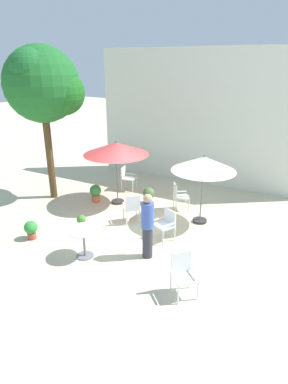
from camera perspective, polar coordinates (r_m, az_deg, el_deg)
ground_plane at (r=10.02m, az=-0.72°, el=-6.10°), size 60.00×60.00×0.00m
villa_facade at (r=13.34m, az=9.31°, el=12.54°), size 8.44×0.30×5.19m
shade_tree at (r=11.73m, az=-17.09°, el=17.46°), size 2.60×2.48×5.22m
patio_umbrella_0 at (r=11.07m, az=-4.87°, el=7.48°), size 2.22×2.22×2.24m
patio_umbrella_1 at (r=9.78m, az=10.35°, el=4.76°), size 1.92×1.92×2.17m
cafe_table_0 at (r=8.50m, az=-10.44°, el=-7.82°), size 0.81×0.81×0.78m
patio_chair_0 at (r=10.03m, az=-2.13°, el=-2.54°), size 0.63×0.63×0.95m
patio_chair_1 at (r=12.70m, az=-3.01°, el=2.70°), size 0.56×0.52×0.91m
patio_chair_2 at (r=10.98m, az=6.08°, el=-0.55°), size 0.65×0.64×0.93m
patio_chair_3 at (r=9.19m, az=3.91°, el=-5.33°), size 0.65×0.63×0.86m
patio_chair_4 at (r=7.18m, az=6.81°, el=-13.64°), size 0.65×0.65×0.97m
potted_plant_0 at (r=11.74m, az=-8.44°, el=-0.05°), size 0.41×0.41×0.64m
potted_plant_1 at (r=11.48m, az=0.84°, el=-0.41°), size 0.42×0.42×0.60m
potted_plant_2 at (r=9.90m, az=-10.82°, el=-5.17°), size 0.27×0.27×0.49m
potted_plant_3 at (r=9.79m, az=-19.07°, el=-6.09°), size 0.37×0.37×0.54m
standing_person at (r=8.18m, az=0.63°, el=-5.81°), size 0.32×0.32×1.74m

